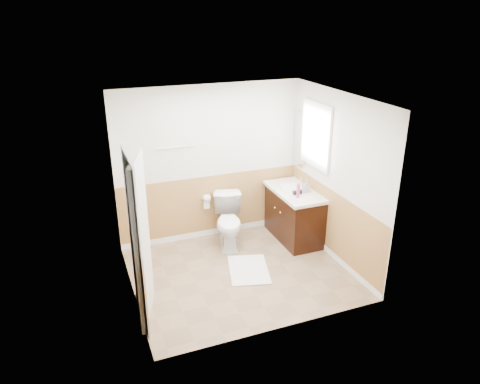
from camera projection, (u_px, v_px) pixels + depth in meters
name	position (u px, v px, depth m)	size (l,w,h in m)	color
floor	(240.00, 273.00, 6.50)	(3.00, 3.00, 0.00)	#8C7051
ceiling	(240.00, 99.00, 5.55)	(3.00, 3.00, 0.00)	white
wall_back	(210.00, 164.00, 7.15)	(3.00, 3.00, 0.00)	silver
wall_front	(283.00, 235.00, 4.91)	(3.00, 3.00, 0.00)	silver
wall_left	(126.00, 210.00, 5.52)	(3.00, 3.00, 0.00)	silver
wall_right	(336.00, 178.00, 6.53)	(3.00, 3.00, 0.00)	silver
wainscot_back	(211.00, 207.00, 7.42)	(3.00, 3.00, 0.00)	tan
wainscot_front	(280.00, 292.00, 5.20)	(3.00, 3.00, 0.00)	tan
wainscot_left	(132.00, 262.00, 5.81)	(2.60, 2.60, 0.00)	tan
wainscot_right	(331.00, 225.00, 6.81)	(2.60, 2.60, 0.00)	tan
toilet	(229.00, 222.00, 7.13)	(0.45, 0.79, 0.80)	white
bath_mat	(249.00, 270.00, 6.56)	(0.55, 0.80, 0.02)	white
vanity_cabinet	(294.00, 216.00, 7.34)	(0.55, 1.10, 0.80)	black
vanity_knob_left	(280.00, 213.00, 7.10)	(0.03, 0.03, 0.03)	silver
vanity_knob_right	(275.00, 208.00, 7.27)	(0.03, 0.03, 0.03)	silver
countertop	(295.00, 192.00, 7.18)	(0.60, 1.15, 0.05)	silver
sink_basin	(291.00, 186.00, 7.30)	(0.36, 0.36, 0.02)	white
faucet	(301.00, 182.00, 7.34)	(0.02, 0.02, 0.14)	silver
lotion_bottle	(298.00, 191.00, 6.86)	(0.05, 0.05, 0.22)	#BF3170
soap_dispenser	(306.00, 186.00, 7.07)	(0.09, 0.09, 0.20)	#939AA6
hair_dryer_body	(297.00, 192.00, 7.01)	(0.07, 0.07, 0.14)	black
hair_dryer_handle	(294.00, 193.00, 7.05)	(0.03, 0.03, 0.07)	black
mirror_panel	(300.00, 139.00, 7.36)	(0.02, 0.35, 0.90)	silver
window_frame	(316.00, 135.00, 6.84)	(0.04, 0.80, 1.00)	white
window_glass	(317.00, 135.00, 6.84)	(0.01, 0.70, 0.90)	white
door	(142.00, 241.00, 5.26)	(0.05, 0.80, 2.04)	white
door_frame	(135.00, 242.00, 5.23)	(0.02, 0.92, 2.10)	white
door_knob	(143.00, 233.00, 5.59)	(0.06, 0.06, 0.06)	silver
towel_bar	(176.00, 147.00, 6.79)	(0.02, 0.02, 0.62)	silver
tp_holder_bar	(206.00, 198.00, 7.26)	(0.02, 0.02, 0.14)	silver
tp_roll	(206.00, 198.00, 7.26)	(0.11, 0.11, 0.10)	white
tp_sheet	(207.00, 204.00, 7.30)	(0.10, 0.01, 0.16)	white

